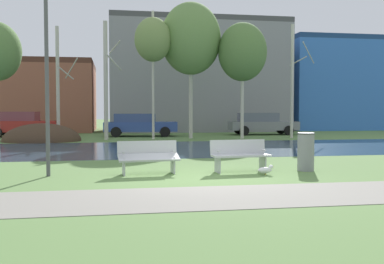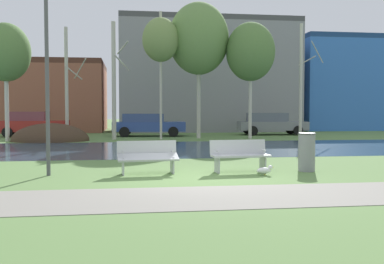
# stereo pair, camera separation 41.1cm
# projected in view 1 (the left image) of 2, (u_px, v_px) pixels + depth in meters

# --- Properties ---
(ground_plane) EXTENTS (120.00, 120.00, 0.00)m
(ground_plane) POSITION_uv_depth(u_px,v_px,m) (161.00, 147.00, 20.90)
(ground_plane) COLOR #5B7F42
(paved_path_strip) EXTENTS (60.00, 2.38, 0.01)m
(paved_path_strip) POSITION_uv_depth(u_px,v_px,m) (226.00, 196.00, 8.86)
(paved_path_strip) COLOR gray
(paved_path_strip) RESTS_ON ground
(river_band) EXTENTS (80.00, 8.36, 0.01)m
(river_band) POSITION_uv_depth(u_px,v_px,m) (164.00, 149.00, 19.81)
(river_band) COLOR #2D475B
(river_band) RESTS_ON ground
(soil_mound) EXTENTS (4.16, 3.41, 1.94)m
(soil_mound) POSITION_uv_depth(u_px,v_px,m) (42.00, 141.00, 24.45)
(soil_mound) COLOR #423021
(soil_mound) RESTS_ON ground
(bench_left) EXTENTS (1.64, 0.69, 0.87)m
(bench_left) POSITION_uv_depth(u_px,v_px,m) (148.00, 156.00, 11.98)
(bench_left) COLOR #B2B5B7
(bench_left) RESTS_ON ground
(bench_right) EXTENTS (1.64, 0.69, 0.87)m
(bench_right) POSITION_uv_depth(u_px,v_px,m) (240.00, 155.00, 12.41)
(bench_right) COLOR #B2B5B7
(bench_right) RESTS_ON ground
(trash_bin) EXTENTS (0.49, 0.49, 1.06)m
(trash_bin) POSITION_uv_depth(u_px,v_px,m) (306.00, 151.00, 12.62)
(trash_bin) COLOR gray
(trash_bin) RESTS_ON ground
(seagull) EXTENTS (0.45, 0.17, 0.26)m
(seagull) POSITION_uv_depth(u_px,v_px,m) (266.00, 170.00, 11.82)
(seagull) COLOR white
(seagull) RESTS_ON ground
(streetlamp) EXTENTS (0.32, 0.32, 6.21)m
(streetlamp) POSITION_uv_depth(u_px,v_px,m) (46.00, 16.00, 11.40)
(streetlamp) COLOR #4C4C51
(streetlamp) RESTS_ON ground
(birch_left) EXTENTS (1.23, 1.99, 6.38)m
(birch_left) POSITION_uv_depth(u_px,v_px,m) (58.00, 83.00, 25.52)
(birch_left) COLOR #BCB7A8
(birch_left) RESTS_ON ground
(birch_center_left) EXTENTS (1.03, 1.75, 6.68)m
(birch_center_left) POSITION_uv_depth(u_px,v_px,m) (106.00, 79.00, 25.57)
(birch_center_left) COLOR #BCB7A8
(birch_center_left) RESTS_ON ground
(birch_center) EXTENTS (2.10, 2.10, 7.29)m
(birch_center) POSITION_uv_depth(u_px,v_px,m) (153.00, 40.00, 25.70)
(birch_center) COLOR #BCB7A8
(birch_center) RESTS_ON ground
(birch_center_right) EXTENTS (3.56, 3.56, 8.04)m
(birch_center_right) POSITION_uv_depth(u_px,v_px,m) (191.00, 39.00, 26.80)
(birch_center_right) COLOR #BCB7A8
(birch_center_right) RESTS_ON ground
(birch_right) EXTENTS (2.85, 2.85, 6.79)m
(birch_right) POSITION_uv_depth(u_px,v_px,m) (242.00, 52.00, 26.47)
(birch_right) COLOR beige
(birch_right) RESTS_ON ground
(birch_far_right) EXTENTS (1.43, 2.21, 6.81)m
(birch_far_right) POSITION_uv_depth(u_px,v_px,m) (293.00, 80.00, 27.19)
(birch_far_right) COLOR beige
(birch_far_right) RESTS_ON ground
(parked_van_nearest_red) EXTENTS (4.23, 2.22, 1.58)m
(parked_van_nearest_red) POSITION_uv_depth(u_px,v_px,m) (22.00, 124.00, 28.24)
(parked_van_nearest_red) COLOR maroon
(parked_van_nearest_red) RESTS_ON ground
(parked_sedan_second_blue) EXTENTS (4.70, 2.24, 1.45)m
(parked_sedan_second_blue) POSITION_uv_depth(u_px,v_px,m) (139.00, 124.00, 28.96)
(parked_sedan_second_blue) COLOR #2D4793
(parked_sedan_second_blue) RESTS_ON ground
(parked_hatch_third_grey) EXTENTS (4.68, 2.15, 1.48)m
(parked_hatch_third_grey) POSITION_uv_depth(u_px,v_px,m) (262.00, 123.00, 30.78)
(parked_hatch_third_grey) COLOR slate
(parked_hatch_third_grey) RESTS_ON ground
(building_brick_low) EXTENTS (10.41, 8.52, 5.45)m
(building_brick_low) POSITION_uv_depth(u_px,v_px,m) (27.00, 97.00, 35.90)
(building_brick_low) COLOR brown
(building_brick_low) RESTS_ON ground
(building_grey_warehouse) EXTENTS (13.91, 6.66, 8.77)m
(building_grey_warehouse) POSITION_uv_depth(u_px,v_px,m) (197.00, 77.00, 36.67)
(building_grey_warehouse) COLOR gray
(building_grey_warehouse) RESTS_ON ground
(building_blue_store) EXTENTS (17.10, 7.27, 7.80)m
(building_blue_store) POSITION_uv_depth(u_px,v_px,m) (373.00, 85.00, 40.66)
(building_blue_store) COLOR #3870C6
(building_blue_store) RESTS_ON ground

